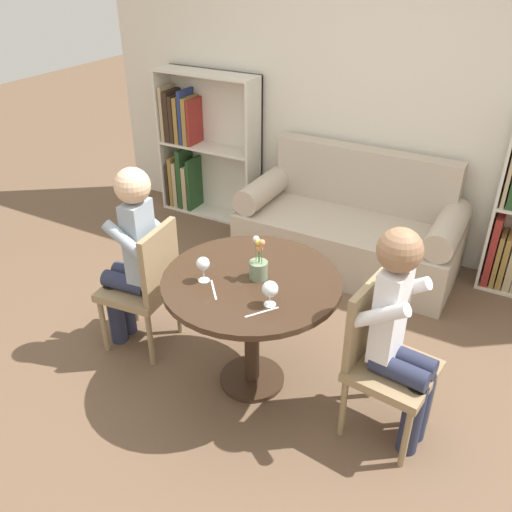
{
  "coord_description": "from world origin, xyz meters",
  "views": [
    {
      "loc": [
        1.24,
        -2.19,
        2.4
      ],
      "look_at": [
        0.0,
        0.05,
        0.88
      ],
      "focal_mm": 38.0,
      "sensor_mm": 36.0,
      "label": 1
    }
  ],
  "objects": [
    {
      "name": "person_right",
      "position": [
        0.85,
        0.02,
        0.68
      ],
      "size": [
        0.44,
        0.37,
        1.25
      ],
      "rotation": [
        0.0,
        0.0,
        1.45
      ],
      "color": "#282D47",
      "rests_on": "ground_plane"
    },
    {
      "name": "ground_plane",
      "position": [
        0.0,
        0.0,
        0.0
      ],
      "size": [
        16.0,
        16.0,
        0.0
      ],
      "primitive_type": "plane",
      "color": "brown"
    },
    {
      "name": "person_left",
      "position": [
        -0.85,
        -0.03,
        0.69
      ],
      "size": [
        0.44,
        0.37,
        1.27
      ],
      "rotation": [
        0.0,
        0.0,
        -1.46
      ],
      "color": "#282D47",
      "rests_on": "ground_plane"
    },
    {
      "name": "bookshelf_left",
      "position": [
        -1.67,
        1.91,
        0.65
      ],
      "size": [
        0.99,
        0.28,
        1.37
      ],
      "color": "silver",
      "rests_on": "ground_plane"
    },
    {
      "name": "back_wall",
      "position": [
        0.0,
        2.07,
        1.35
      ],
      "size": [
        5.2,
        0.05,
        2.7
      ],
      "color": "silver",
      "rests_on": "ground_plane"
    },
    {
      "name": "flower_vase",
      "position": [
        0.03,
        0.03,
        0.83
      ],
      "size": [
        0.1,
        0.1,
        0.25
      ],
      "color": "gray",
      "rests_on": "round_table"
    },
    {
      "name": "couch",
      "position": [
        0.0,
        1.64,
        0.31
      ],
      "size": [
        1.76,
        0.8,
        0.92
      ],
      "color": "#B7A893",
      "rests_on": "ground_plane"
    },
    {
      "name": "chair_left",
      "position": [
        -0.76,
        -0.01,
        0.49
      ],
      "size": [
        0.46,
        0.46,
        0.9
      ],
      "rotation": [
        0.0,
        0.0,
        -1.46
      ],
      "color": "#937A56",
      "rests_on": "ground_plane"
    },
    {
      "name": "chair_right",
      "position": [
        0.76,
        0.04,
        0.49
      ],
      "size": [
        0.47,
        0.47,
        0.9
      ],
      "rotation": [
        0.0,
        0.0,
        1.45
      ],
      "color": "#937A56",
      "rests_on": "ground_plane"
    },
    {
      "name": "wine_glass_right",
      "position": [
        0.2,
        -0.17,
        0.85
      ],
      "size": [
        0.09,
        0.09,
        0.14
      ],
      "color": "white",
      "rests_on": "round_table"
    },
    {
      "name": "round_table",
      "position": [
        0.0,
        0.0,
        0.62
      ],
      "size": [
        1.01,
        1.01,
        0.76
      ],
      "color": "#382619",
      "rests_on": "ground_plane"
    },
    {
      "name": "knife_left_setting",
      "position": [
        -0.12,
        -0.2,
        0.76
      ],
      "size": [
        0.13,
        0.15,
        0.0
      ],
      "color": "silver",
      "rests_on": "round_table"
    },
    {
      "name": "wine_glass_left",
      "position": [
        -0.22,
        -0.15,
        0.86
      ],
      "size": [
        0.07,
        0.07,
        0.15
      ],
      "color": "white",
      "rests_on": "round_table"
    },
    {
      "name": "fork_left_setting",
      "position": [
        0.2,
        -0.25,
        0.76
      ],
      "size": [
        0.12,
        0.16,
        0.0
      ],
      "color": "silver",
      "rests_on": "round_table"
    }
  ]
}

